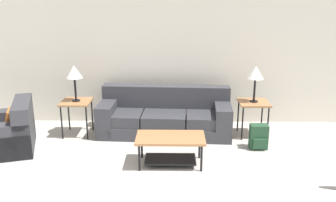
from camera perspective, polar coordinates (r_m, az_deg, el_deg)
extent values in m
cube|color=silver|center=(7.12, 0.53, 6.88)|extent=(9.14, 0.06, 2.60)
cube|color=#38383D|center=(6.76, -0.50, -4.12)|extent=(2.38, 1.00, 0.22)
cube|color=#38383D|center=(6.77, -7.10, -2.32)|extent=(0.80, 0.82, 0.20)
cube|color=#38383D|center=(6.67, -0.52, -2.50)|extent=(0.80, 0.82, 0.20)
cube|color=#38383D|center=(6.65, 6.18, -2.63)|extent=(0.80, 0.82, 0.20)
cube|color=#38383D|center=(6.89, -0.31, 0.74)|extent=(2.34, 0.39, 0.40)
cube|color=#38383D|center=(6.85, -9.10, -2.45)|extent=(0.33, 0.88, 0.58)
cube|color=#38383D|center=(6.70, 8.30, -2.86)|extent=(0.33, 0.88, 0.58)
cube|color=#38383D|center=(6.60, -23.66, -5.25)|extent=(1.15, 1.22, 0.40)
cube|color=#38383D|center=(6.44, -21.28, -1.74)|extent=(0.54, 1.04, 0.40)
cube|color=#38383D|center=(6.92, -23.38, -3.53)|extent=(0.93, 0.51, 0.56)
cube|color=#38383D|center=(6.23, -24.13, -5.79)|extent=(0.93, 0.51, 0.56)
cube|color=orange|center=(6.49, -22.99, -2.72)|extent=(0.28, 0.38, 0.36)
cube|color=#A87042|center=(5.49, 0.38, -5.62)|extent=(1.01, 0.56, 0.04)
cylinder|color=black|center=(5.40, -4.40, -8.61)|extent=(0.03, 0.03, 0.40)
cylinder|color=black|center=(5.39, 5.12, -8.67)|extent=(0.03, 0.03, 0.40)
cylinder|color=black|center=(5.80, -4.01, -6.78)|extent=(0.03, 0.03, 0.40)
cylinder|color=black|center=(5.79, 4.82, -6.82)|extent=(0.03, 0.03, 0.40)
cube|color=black|center=(5.63, 0.38, -8.85)|extent=(0.75, 0.39, 0.02)
cube|color=#A87042|center=(6.78, -13.81, -0.12)|extent=(0.51, 0.53, 0.03)
cylinder|color=black|center=(6.72, -15.90, -3.21)|extent=(0.03, 0.03, 0.59)
cylinder|color=black|center=(6.61, -12.28, -3.28)|extent=(0.03, 0.03, 0.59)
cylinder|color=black|center=(7.13, -14.89, -1.99)|extent=(0.03, 0.03, 0.59)
cylinder|color=black|center=(7.03, -11.47, -2.03)|extent=(0.03, 0.03, 0.59)
cube|color=#A87042|center=(6.70, 12.92, -0.24)|extent=(0.51, 0.53, 0.03)
cylinder|color=black|center=(6.55, 11.28, -3.41)|extent=(0.03, 0.03, 0.59)
cylinder|color=black|center=(6.64, 14.97, -3.38)|extent=(0.03, 0.03, 0.59)
cylinder|color=black|center=(6.97, 10.63, -2.15)|extent=(0.03, 0.03, 0.59)
cylinder|color=black|center=(7.05, 14.11, -2.14)|extent=(0.03, 0.03, 0.59)
cylinder|color=black|center=(6.77, -13.83, 0.08)|extent=(0.14, 0.14, 0.02)
cylinder|color=black|center=(6.71, -13.95, 1.78)|extent=(0.04, 0.04, 0.40)
cone|color=white|center=(6.65, -14.13, 4.36)|extent=(0.28, 0.28, 0.22)
cylinder|color=black|center=(6.70, 12.93, -0.04)|extent=(0.14, 0.14, 0.02)
cylinder|color=black|center=(6.64, 13.04, 1.68)|extent=(0.04, 0.04, 0.40)
cone|color=white|center=(6.57, 13.22, 4.29)|extent=(0.28, 0.28, 0.22)
cube|color=#23472D|center=(6.30, 13.63, -5.29)|extent=(0.29, 0.18, 0.41)
cube|color=#23472D|center=(6.23, 13.80, -6.36)|extent=(0.21, 0.05, 0.16)
cylinder|color=#23472D|center=(6.37, 12.74, -4.76)|extent=(0.02, 0.02, 0.30)
cylinder|color=#23472D|center=(6.41, 14.12, -4.74)|extent=(0.02, 0.02, 0.30)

